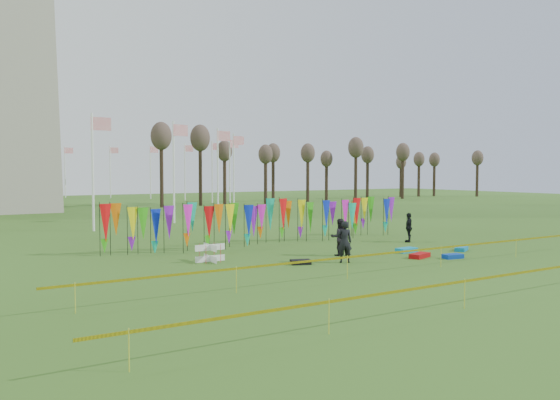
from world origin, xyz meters
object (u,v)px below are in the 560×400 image
person_mid (339,237)px  kite_bag_teal (461,249)px  kite_bag_blue (452,256)px  person_left (344,242)px  kite_bag_turquoise (406,250)px  kite_bag_black (300,262)px  kite_bag_red (420,255)px  person_right (409,227)px  box_kite (210,253)px

person_mid → kite_bag_teal: (6.36, -1.93, -0.80)m
kite_bag_blue → person_left: bearing=161.8°
kite_bag_turquoise → kite_bag_black: (-6.52, -0.24, -0.01)m
kite_bag_turquoise → kite_bag_red: kite_bag_turquoise is taller
person_right → kite_bag_teal: 3.99m
person_right → person_mid: bearing=-21.5°
box_kite → kite_bag_red: box_kite is taller
person_right → person_left: bearing=-12.2°
person_left → kite_bag_turquoise: (4.59, 0.87, -0.82)m
person_right → kite_bag_turquoise: person_right is taller
kite_bag_turquoise → kite_bag_red: (-0.71, -1.61, -0.00)m
person_left → kite_bag_turquoise: size_ratio=1.69×
kite_bag_red → kite_bag_turquoise: bearing=66.3°
kite_bag_black → kite_bag_teal: 9.35m
person_mid → kite_bag_blue: size_ratio=1.86×
kite_bag_turquoise → kite_bag_teal: kite_bag_turquoise is taller
kite_bag_turquoise → person_left: bearing=-169.3°
kite_bag_black → person_mid: bearing=20.6°
kite_bag_blue → kite_bag_black: bearing=161.8°
box_kite → kite_bag_blue: (10.14, -4.89, -0.31)m
person_mid → kite_bag_black: 3.26m
kite_bag_turquoise → person_right: bearing=44.2°
kite_bag_turquoise → kite_bag_red: size_ratio=0.94×
kite_bag_black → kite_bag_turquoise: bearing=2.1°
box_kite → person_left: size_ratio=0.44×
kite_bag_turquoise → kite_bag_blue: bearing=-79.4°
box_kite → person_left: person_left is taller
kite_bag_red → kite_bag_teal: bearing=8.9°
person_right → kite_bag_blue: size_ratio=1.76×
person_right → kite_bag_blue: person_right is taller
kite_bag_blue → kite_bag_teal: bearing=32.4°
box_kite → kite_bag_turquoise: bearing=-13.7°
person_mid → kite_bag_teal: 6.69m
person_mid → person_right: person_mid is taller
box_kite → kite_bag_black: 4.09m
person_right → kite_bag_blue: 5.97m
kite_bag_blue → kite_bag_teal: 2.75m
kite_bag_turquoise → kite_bag_black: size_ratio=1.27×
person_right → kite_bag_teal: bearing=49.5°
box_kite → person_mid: bearing=-13.7°
box_kite → kite_bag_turquoise: 9.95m
kite_bag_red → person_left: bearing=169.2°
kite_bag_blue → kite_bag_teal: size_ratio=0.94×
kite_bag_red → person_right: bearing=50.8°
person_left → kite_bag_red: bearing=-167.2°
box_kite → person_mid: size_ratio=0.45×
person_right → box_kite: bearing=-36.3°
person_right → kite_bag_red: size_ratio=1.44×
kite_bag_black → kite_bag_teal: kite_bag_black is taller
kite_bag_turquoise → kite_bag_black: bearing=-177.9°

